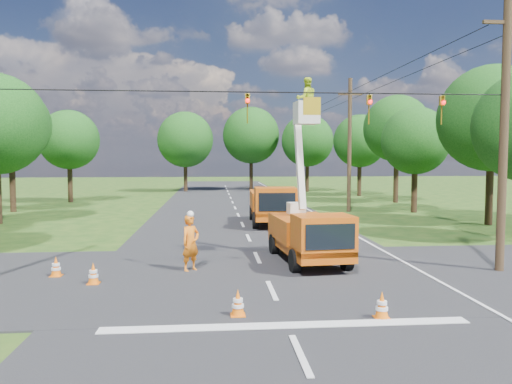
{
  "coord_description": "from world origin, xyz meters",
  "views": [
    {
      "loc": [
        -1.78,
        -14.9,
        4.11
      ],
      "look_at": [
        0.09,
        6.64,
        2.6
      ],
      "focal_mm": 35.0,
      "sensor_mm": 36.0,
      "label": 1
    }
  ],
  "objects": [
    {
      "name": "road_cross",
      "position": [
        0.0,
        2.0,
        0.0
      ],
      "size": [
        56.0,
        10.0,
        0.07
      ],
      "primitive_type": "cube",
      "color": "black",
      "rests_on": "ground"
    },
    {
      "name": "tree_right_e",
      "position": [
        13.8,
        37.0,
        5.81
      ],
      "size": [
        5.6,
        5.6,
        8.63
      ],
      "color": "#382616",
      "rests_on": "ground"
    },
    {
      "name": "pole_right_near",
      "position": [
        8.5,
        2.0,
        5.11
      ],
      "size": [
        1.8,
        0.3,
        10.0
      ],
      "color": "#4C3823",
      "rests_on": "ground"
    },
    {
      "name": "tree_far_c",
      "position": [
        9.5,
        44.0,
        6.06
      ],
      "size": [
        6.2,
        6.2,
        9.18
      ],
      "color": "#382616",
      "rests_on": "ground"
    },
    {
      "name": "ground",
      "position": [
        0.0,
        20.0,
        0.0
      ],
      "size": [
        140.0,
        140.0,
        0.0
      ],
      "primitive_type": "plane",
      "color": "#1E4414",
      "rests_on": "ground"
    },
    {
      "name": "traffic_cone_8",
      "position": [
        4.89,
        8.05,
        0.36
      ],
      "size": [
        0.38,
        0.38,
        0.71
      ],
      "color": "orange",
      "rests_on": "ground"
    },
    {
      "name": "bucket_truck",
      "position": [
        1.93,
        4.11,
        1.56
      ],
      "size": [
        2.61,
        5.69,
        7.22
      ],
      "rotation": [
        0.0,
        0.0,
        0.09
      ],
      "color": "#CA480E",
      "rests_on": "ground"
    },
    {
      "name": "signal_span",
      "position": [
        2.23,
        1.99,
        5.88
      ],
      "size": [
        18.0,
        0.29,
        1.07
      ],
      "color": "black",
      "rests_on": "ground"
    },
    {
      "name": "traffic_cone_3",
      "position": [
        3.74,
        9.81,
        0.36
      ],
      "size": [
        0.38,
        0.38,
        0.71
      ],
      "color": "orange",
      "rests_on": "ground"
    },
    {
      "name": "stop_bar",
      "position": [
        0.0,
        -3.2,
        0.0
      ],
      "size": [
        9.0,
        0.45,
        0.02
      ],
      "primitive_type": "cube",
      "color": "silver",
      "rests_on": "ground"
    },
    {
      "name": "edge_line",
      "position": [
        5.6,
        20.0,
        0.0
      ],
      "size": [
        0.12,
        90.0,
        0.02
      ],
      "primitive_type": "cube",
      "color": "silver",
      "rests_on": "ground"
    },
    {
      "name": "ground_worker",
      "position": [
        -2.59,
        3.0,
        1.02
      ],
      "size": [
        0.88,
        0.86,
        2.05
      ],
      "primitive_type": "imported",
      "rotation": [
        0.0,
        0.0,
        0.73
      ],
      "color": "#EF5514",
      "rests_on": "ground"
    },
    {
      "name": "tree_left_f",
      "position": [
        -14.8,
        32.0,
        5.69
      ],
      "size": [
        5.4,
        5.4,
        8.4
      ],
      "color": "#382616",
      "rests_on": "ground"
    },
    {
      "name": "traffic_cone_4",
      "position": [
        -5.64,
        1.33,
        0.36
      ],
      "size": [
        0.38,
        0.38,
        0.71
      ],
      "color": "orange",
      "rests_on": "ground"
    },
    {
      "name": "traffic_cone_0",
      "position": [
        -1.15,
        -2.3,
        0.36
      ],
      "size": [
        0.38,
        0.38,
        0.71
      ],
      "color": "orange",
      "rests_on": "ground"
    },
    {
      "name": "pole_right_far",
      "position": [
        8.5,
        42.0,
        5.11
      ],
      "size": [
        1.8,
        0.3,
        10.0
      ],
      "color": "#4C3823",
      "rests_on": "ground"
    },
    {
      "name": "distant_car",
      "position": [
        3.23,
        26.31,
        0.65
      ],
      "size": [
        2.4,
        4.07,
        1.3
      ],
      "primitive_type": "imported",
      "rotation": [
        0.0,
        0.0,
        0.24
      ],
      "color": "black",
      "rests_on": "ground"
    },
    {
      "name": "second_truck",
      "position": [
        1.83,
        15.07,
        1.25
      ],
      "size": [
        2.74,
        6.5,
        2.4
      ],
      "rotation": [
        0.0,
        0.0,
        -0.03
      ],
      "color": "#CA480E",
      "rests_on": "ground"
    },
    {
      "name": "tree_far_a",
      "position": [
        -5.0,
        45.0,
        6.19
      ],
      "size": [
        6.6,
        6.6,
        9.5
      ],
      "color": "#382616",
      "rests_on": "ground"
    },
    {
      "name": "road_main",
      "position": [
        0.0,
        20.0,
        0.0
      ],
      "size": [
        12.0,
        100.0,
        0.06
      ],
      "primitive_type": "cube",
      "color": "black",
      "rests_on": "ground"
    },
    {
      "name": "traffic_cone_5",
      "position": [
        -7.16,
        2.5,
        0.36
      ],
      "size": [
        0.38,
        0.38,
        0.71
      ],
      "color": "orange",
      "rests_on": "ground"
    },
    {
      "name": "traffic_cone_1",
      "position": [
        2.47,
        -2.84,
        0.36
      ],
      "size": [
        0.38,
        0.38,
        0.71
      ],
      "color": "orange",
      "rests_on": "ground"
    },
    {
      "name": "pole_right_mid",
      "position": [
        8.5,
        22.0,
        5.11
      ],
      "size": [
        1.8,
        0.3,
        10.0
      ],
      "color": "#4C3823",
      "rests_on": "ground"
    },
    {
      "name": "tree_left_e",
      "position": [
        -16.8,
        24.0,
        6.49
      ],
      "size": [
        5.8,
        5.8,
        9.41
      ],
      "color": "#382616",
      "rests_on": "ground"
    },
    {
      "name": "traffic_cone_7",
      "position": [
        3.79,
        16.73,
        0.36
      ],
      "size": [
        0.38,
        0.38,
        0.71
      ],
      "color": "orange",
      "rests_on": "ground"
    },
    {
      "name": "tree_right_b",
      "position": [
        15.0,
        14.0,
        6.43
      ],
      "size": [
        6.4,
        6.4,
        9.65
      ],
      "color": "#382616",
      "rests_on": "ground"
    },
    {
      "name": "tree_far_b",
      "position": [
        3.0,
        47.0,
        6.81
      ],
      "size": [
        7.0,
        7.0,
        10.32
      ],
      "color": "#382616",
      "rests_on": "ground"
    },
    {
      "name": "tree_right_c",
      "position": [
        13.2,
        21.0,
        5.31
      ],
      "size": [
        5.0,
        5.0,
        7.83
      ],
      "color": "#382616",
      "rests_on": "ground"
    },
    {
      "name": "tree_right_d",
      "position": [
        14.8,
        29.0,
        6.68
      ],
      "size": [
        6.0,
        6.0,
        9.7
      ],
      "color": "#382616",
      "rests_on": "ground"
    },
    {
      "name": "traffic_cone_2",
      "position": [
        2.45,
        8.07,
        0.36
      ],
      "size": [
        0.38,
        0.38,
        0.71
      ],
      "color": "orange",
      "rests_on": "ground"
    }
  ]
}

